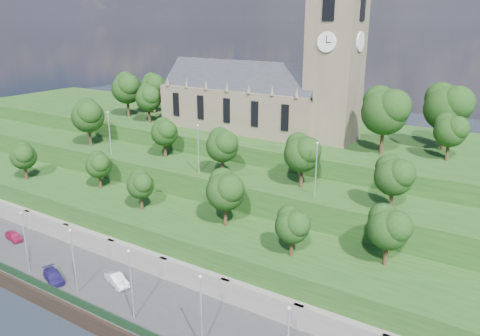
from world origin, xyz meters
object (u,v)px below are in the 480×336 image
Objects in this scene: church at (266,92)px; car_middle at (117,279)px; car_right at (53,276)px; car_left at (14,236)px.

car_middle is at bearing -90.00° from church.
car_right is at bearing 134.76° from car_middle.
car_right is (-7.84, -43.25, -19.84)m from church.
car_middle is 8.77m from car_right.
car_left is at bearing 106.97° from car_middle.
car_left is 16.33m from car_right.
car_middle is at bearing -80.65° from car_left.
church is 49.59m from car_left.
car_left is at bearing 95.21° from car_right.
car_left is 0.87× the size of car_middle.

